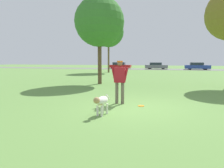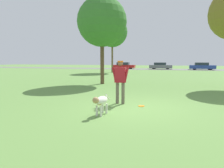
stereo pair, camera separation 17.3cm
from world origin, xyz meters
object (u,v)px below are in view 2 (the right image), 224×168
at_px(parked_car_red, 124,66).
at_px(parked_car_grey, 161,66).
at_px(frisbee, 141,106).
at_px(parked_car_blue, 202,66).
at_px(tree_far_left, 112,32).
at_px(tree_near_left, 102,22).
at_px(person, 120,78).
at_px(dog, 101,101).

height_order(parked_car_red, parked_car_grey, parked_car_red).
height_order(frisbee, parked_car_red, parked_car_red).
bearing_deg(parked_car_blue, tree_far_left, -136.21).
xyz_separation_m(tree_near_left, parked_car_blue, (9.92, 25.39, -3.82)).
height_order(person, tree_far_left, tree_far_left).
height_order(parked_car_grey, parked_car_blue, parked_car_blue).
relative_size(frisbee, parked_car_grey, 0.06).
height_order(dog, tree_far_left, tree_far_left).
xyz_separation_m(dog, parked_car_grey, (-0.23, 33.86, 0.19)).
bearing_deg(parked_car_blue, parked_car_grey, 177.60).
height_order(dog, tree_near_left, tree_near_left).
height_order(frisbee, tree_near_left, tree_near_left).
bearing_deg(parked_car_red, parked_car_blue, -2.16).
height_order(person, tree_near_left, tree_near_left).
xyz_separation_m(parked_car_grey, parked_car_blue, (7.29, -0.44, 0.01)).
bearing_deg(parked_car_blue, dog, -100.87).
bearing_deg(frisbee, parked_car_grey, 92.27).
height_order(tree_near_left, tree_far_left, tree_far_left).
bearing_deg(parked_car_grey, parked_car_blue, -2.38).
height_order(frisbee, parked_car_blue, parked_car_blue).
distance_m(dog, frisbee, 1.97).
distance_m(tree_near_left, parked_car_grey, 26.25).
relative_size(dog, tree_near_left, 0.16).
bearing_deg(parked_car_blue, person, -101.26).
bearing_deg(frisbee, person, 167.22).
bearing_deg(frisbee, parked_car_red, 105.06).
bearing_deg(dog, parked_car_grey, -170.68).
relative_size(frisbee, parked_car_blue, 0.06).
xyz_separation_m(tree_near_left, tree_far_left, (-3.28, 13.20, 1.16)).
xyz_separation_m(frisbee, parked_car_blue, (6.01, 31.80, 0.64)).
height_order(tree_far_left, parked_car_grey, tree_far_left).
bearing_deg(person, tree_near_left, 114.23).
relative_size(tree_far_left, parked_car_red, 1.69).
bearing_deg(tree_near_left, frisbee, -58.64).
bearing_deg(tree_near_left, tree_far_left, 103.97).
height_order(tree_near_left, parked_car_red, tree_near_left).
xyz_separation_m(person, parked_car_grey, (-0.39, 32.04, -0.40)).
bearing_deg(parked_car_grey, tree_far_left, -113.99).
bearing_deg(tree_near_left, parked_car_blue, 68.67).
xyz_separation_m(frisbee, parked_car_grey, (-1.28, 32.24, 0.63)).
height_order(tree_far_left, parked_car_blue, tree_far_left).
relative_size(dog, tree_far_left, 0.13).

